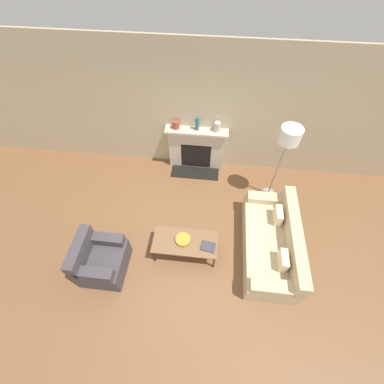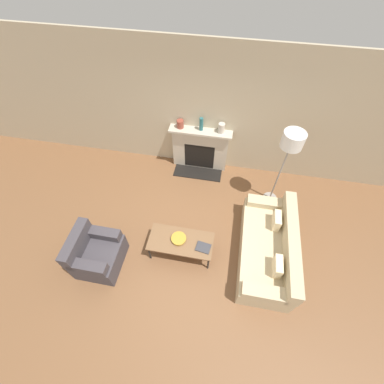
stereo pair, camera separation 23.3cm
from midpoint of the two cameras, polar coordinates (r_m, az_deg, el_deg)
The scene contains 12 objects.
ground_plane at distance 5.11m, azimuth -0.50°, elevation -13.19°, with size 18.00×18.00×0.00m, color brown.
wall_back at distance 5.59m, azimuth 4.37°, elevation 17.25°, with size 18.00×0.06×2.90m.
fireplace at distance 6.06m, azimuth 2.91°, elevation 9.42°, with size 1.39×0.59×1.09m.
couch at distance 5.04m, azimuth 18.01°, elevation -11.84°, with size 0.90×1.98×0.81m.
armchair_near at distance 4.99m, azimuth -19.26°, elevation -12.93°, with size 0.76×0.81×0.85m.
coffee_table at distance 4.75m, azimuth -1.07°, elevation -11.02°, with size 1.17×0.56×0.44m.
bowl at distance 4.71m, azimuth -1.55°, elevation -10.34°, with size 0.27×0.27×0.05m.
book at distance 4.66m, azimuth 3.97°, elevation -12.24°, with size 0.28×0.23×0.02m.
floor_lamp at distance 4.95m, azimuth 22.43°, elevation 9.61°, with size 0.39×0.39×1.85m.
mantel_vase_left at distance 5.71m, azimuth -1.42°, elevation 14.86°, with size 0.15×0.15×0.18m.
mantel_vase_center_left at distance 5.62m, azimuth 3.30°, elevation 14.80°, with size 0.08×0.08×0.30m.
mantel_vase_center_right at distance 5.62m, azimuth 7.78°, elevation 13.89°, with size 0.14×0.14×0.22m.
Camera 2 is at (0.54, -2.06, 4.64)m, focal length 24.00 mm.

